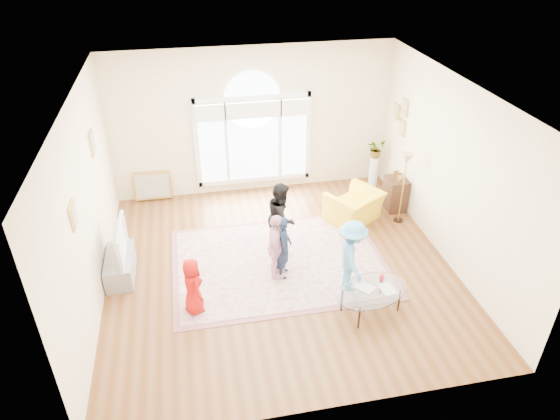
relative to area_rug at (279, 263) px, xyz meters
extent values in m
plane|color=#5C3314|center=(-0.01, -0.12, -0.01)|extent=(6.00, 6.00, 0.00)
plane|color=#F5E9BF|center=(-0.01, 2.88, 1.59)|extent=(6.00, 0.00, 6.00)
plane|color=#F5E9BF|center=(-0.01, -3.12, 1.59)|extent=(6.00, 0.00, 6.00)
plane|color=#F5E9BF|center=(-3.01, -0.12, 1.59)|extent=(0.00, 6.00, 6.00)
plane|color=#F5E9BF|center=(2.99, -0.12, 1.59)|extent=(0.00, 6.00, 6.00)
plane|color=white|center=(-0.01, -0.12, 3.19)|extent=(6.00, 6.00, 0.00)
cube|color=white|center=(-0.01, 2.84, 0.24)|extent=(2.50, 0.08, 0.10)
cube|color=white|center=(-0.01, 2.84, 2.14)|extent=(2.50, 0.08, 0.10)
cube|color=white|center=(-1.23, 2.84, 1.19)|extent=(0.10, 0.08, 2.00)
cube|color=white|center=(1.21, 2.84, 1.19)|extent=(0.10, 0.08, 2.00)
cube|color=#C6E2FF|center=(-0.91, 2.84, 1.19)|extent=(0.55, 0.02, 1.80)
cube|color=#C6E2FF|center=(0.88, 2.84, 1.19)|extent=(0.55, 0.02, 1.80)
cube|color=#C6E2FF|center=(-0.01, 2.84, 1.19)|extent=(1.10, 0.02, 1.80)
cylinder|color=#C6E2FF|center=(-0.01, 2.84, 2.09)|extent=(1.20, 0.02, 1.20)
cube|color=white|center=(-0.60, 2.83, 1.19)|extent=(0.07, 0.04, 1.80)
cube|color=white|center=(0.57, 2.83, 1.19)|extent=(0.07, 0.04, 1.80)
cube|color=white|center=(-0.91, 2.76, 1.91)|extent=(0.65, 0.12, 0.35)
cube|color=white|center=(-0.01, 2.76, 1.91)|extent=(1.20, 0.12, 0.35)
cube|color=white|center=(0.88, 2.76, 1.91)|extent=(0.65, 0.12, 0.35)
cube|color=tan|center=(-2.99, 1.18, 2.09)|extent=(0.03, 0.34, 0.40)
cube|color=#ADA38E|center=(-2.97, 1.18, 2.09)|extent=(0.01, 0.28, 0.34)
cube|color=tan|center=(-2.99, -1.02, 1.99)|extent=(0.03, 0.30, 0.36)
cube|color=#ADA38E|center=(-2.97, -1.02, 1.99)|extent=(0.01, 0.24, 0.30)
cube|color=tan|center=(2.97, 1.93, 2.04)|extent=(0.03, 0.28, 0.34)
cube|color=#ADA38E|center=(2.95, 1.93, 2.04)|extent=(0.01, 0.22, 0.28)
cube|color=tan|center=(2.97, 1.93, 1.61)|extent=(0.03, 0.28, 0.34)
cube|color=#ADA38E|center=(2.95, 1.93, 1.61)|extent=(0.01, 0.22, 0.28)
cube|color=tan|center=(2.97, 2.28, 1.83)|extent=(0.03, 0.26, 0.32)
cube|color=#ADA38E|center=(2.95, 2.28, 1.83)|extent=(0.01, 0.20, 0.26)
cube|color=#C4B696|center=(0.00, 0.00, 0.00)|extent=(3.60, 2.60, 0.02)
cube|color=#8C5357|center=(0.00, 0.00, 0.00)|extent=(3.80, 2.80, 0.01)
cube|color=gray|center=(-2.76, 0.18, 0.20)|extent=(0.45, 1.00, 0.42)
imported|color=black|center=(-2.76, 0.18, 0.71)|extent=(0.14, 1.04, 0.60)
cube|color=#5EC1CF|center=(-2.67, 0.18, 0.71)|extent=(0.02, 0.85, 0.49)
ellipsoid|color=silver|center=(1.17, -1.50, 0.40)|extent=(1.41, 1.13, 0.02)
cylinder|color=black|center=(1.48, -1.16, 0.19)|extent=(0.03, 0.03, 0.40)
cylinder|color=black|center=(0.73, -1.41, 0.19)|extent=(0.03, 0.03, 0.40)
cylinder|color=black|center=(1.62, -1.59, 0.19)|extent=(0.03, 0.03, 0.40)
cylinder|color=black|center=(0.87, -1.83, 0.19)|extent=(0.03, 0.03, 0.40)
imported|color=#B2A58C|center=(1.00, -1.50, 0.42)|extent=(0.35, 0.36, 0.03)
imported|color=#B2A58C|center=(1.31, -1.55, 0.42)|extent=(0.25, 0.32, 0.02)
cylinder|color=red|center=(1.40, -1.30, 0.47)|extent=(0.07, 0.07, 0.12)
imported|color=yellow|center=(1.76, 1.12, 0.31)|extent=(1.30, 1.26, 0.65)
cube|color=black|center=(2.77, 1.42, 0.34)|extent=(0.40, 0.50, 0.70)
cylinder|color=black|center=(2.67, 0.93, 0.00)|extent=(0.20, 0.20, 0.02)
cylinder|color=#B89343|center=(2.67, 0.93, 0.67)|extent=(0.02, 0.02, 1.35)
cone|color=#CCB284|center=(2.67, 0.93, 1.39)|extent=(0.25, 0.25, 0.22)
cylinder|color=white|center=(2.69, 2.50, 0.34)|extent=(0.20, 0.20, 0.70)
imported|color=#33722D|center=(2.69, 2.50, 0.91)|extent=(0.49, 0.46, 0.44)
cube|color=tan|center=(-2.25, 2.78, -0.01)|extent=(0.80, 0.14, 0.62)
imported|color=#AF0F0C|center=(-1.55, -0.96, 0.50)|extent=(0.45, 0.55, 0.97)
imported|color=#152039|center=(0.00, -0.35, 0.59)|extent=(0.37, 0.48, 1.17)
imported|color=black|center=(0.13, 0.44, 0.69)|extent=(0.70, 0.79, 1.35)
imported|color=#F4AAC7|center=(-0.13, -0.36, 0.62)|extent=(0.49, 0.77, 1.21)
imported|color=#4E99D2|center=(1.02, -0.90, 0.65)|extent=(0.51, 0.85, 1.29)
camera|label=1|loc=(-1.38, -7.07, 5.49)|focal=32.00mm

